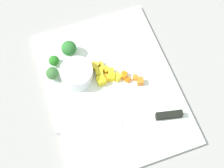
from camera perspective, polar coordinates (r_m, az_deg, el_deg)
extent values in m
plane|color=#9A9793|center=(0.90, 0.00, -0.61)|extent=(4.00, 4.00, 0.00)
cube|color=white|center=(0.89, 0.00, -0.45)|extent=(0.45, 0.33, 0.01)
cylinder|color=white|center=(0.88, -6.03, 1.72)|extent=(0.09, 0.09, 0.04)
cube|color=silver|center=(0.84, -4.11, -7.14)|extent=(0.06, 0.17, 0.00)
cube|color=black|center=(0.85, 9.74, -5.26)|extent=(0.03, 0.07, 0.02)
cube|color=orange|center=(0.89, 2.61, 0.97)|extent=(0.02, 0.02, 0.01)
cube|color=orange|center=(0.89, 4.03, 0.96)|extent=(0.02, 0.02, 0.01)
cube|color=orange|center=(0.89, 0.92, 1.38)|extent=(0.01, 0.01, 0.01)
cube|color=orange|center=(0.88, 4.86, 0.47)|extent=(0.02, 0.02, 0.02)
cube|color=orange|center=(0.89, 2.05, 1.52)|extent=(0.02, 0.02, 0.01)
cube|color=yellow|center=(0.90, -2.94, 3.05)|extent=(0.03, 0.03, 0.02)
cube|color=yellow|center=(0.88, -1.88, 0.63)|extent=(0.02, 0.02, 0.02)
cube|color=yellow|center=(0.89, -2.20, 1.95)|extent=(0.02, 0.02, 0.02)
cube|color=yellow|center=(0.89, -0.15, 2.11)|extent=(0.02, 0.02, 0.02)
cube|color=yellow|center=(0.90, -1.65, 2.63)|extent=(0.02, 0.02, 0.01)
cube|color=yellow|center=(0.88, -0.08, 1.19)|extent=(0.02, 0.02, 0.02)
cube|color=yellow|center=(0.90, -0.79, 2.55)|extent=(0.02, 0.02, 0.01)
cube|color=yellow|center=(0.89, -1.03, 1.05)|extent=(0.02, 0.02, 0.01)
cube|color=yellow|center=(0.91, -1.91, 3.45)|extent=(0.01, 0.01, 0.01)
cube|color=yellow|center=(0.89, 0.94, 1.22)|extent=(0.03, 0.03, 0.02)
cylinder|color=#80BF68|center=(0.90, -10.01, 1.34)|extent=(0.01, 0.01, 0.01)
sphere|color=#3A6C34|center=(0.89, -10.17, 1.81)|extent=(0.03, 0.03, 0.03)
cylinder|color=#8AB96B|center=(0.93, -7.24, 5.48)|extent=(0.01, 0.01, 0.01)
sphere|color=#2D712F|center=(0.92, -7.38, 6.09)|extent=(0.04, 0.04, 0.04)
cylinder|color=#80BB54|center=(0.92, -9.79, 3.57)|extent=(0.01, 0.01, 0.01)
sphere|color=#26741F|center=(0.91, -9.91, 3.95)|extent=(0.03, 0.03, 0.03)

